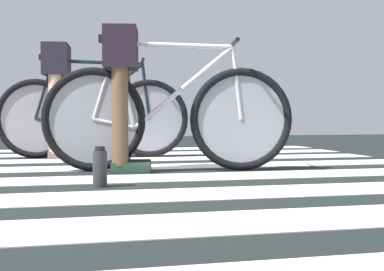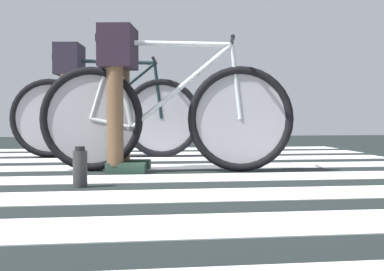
{
  "view_description": "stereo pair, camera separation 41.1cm",
  "coord_description": "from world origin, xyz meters",
  "px_view_note": "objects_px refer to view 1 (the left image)",
  "views": [
    {
      "loc": [
        -0.42,
        -3.65,
        0.4
      ],
      "look_at": [
        0.59,
        0.36,
        0.26
      ],
      "focal_mm": 53.85,
      "sensor_mm": 36.0,
      "label": 1
    },
    {
      "loc": [
        -0.01,
        -3.65,
        0.4
      ],
      "look_at": [
        0.59,
        0.36,
        0.26
      ],
      "focal_mm": 53.85,
      "sensor_mm": 36.0,
      "label": 2
    }
  ],
  "objects_px": {
    "bicycle_1_of_2": "(167,115)",
    "cyclist_1_of_2": "(122,79)",
    "water_bottle": "(100,168)",
    "bicycle_2_of_2": "(92,116)",
    "cyclist_2_of_2": "(57,85)"
  },
  "relations": [
    {
      "from": "bicycle_1_of_2",
      "to": "cyclist_1_of_2",
      "type": "xyz_separation_m",
      "value": [
        -0.3,
        0.06,
        0.25
      ]
    },
    {
      "from": "water_bottle",
      "to": "bicycle_1_of_2",
      "type": "bearing_deg",
      "value": 56.09
    },
    {
      "from": "bicycle_1_of_2",
      "to": "bicycle_2_of_2",
      "type": "bearing_deg",
      "value": 117.26
    },
    {
      "from": "water_bottle",
      "to": "cyclist_2_of_2",
      "type": "bearing_deg",
      "value": 94.64
    },
    {
      "from": "cyclist_1_of_2",
      "to": "water_bottle",
      "type": "distance_m",
      "value": 1.03
    },
    {
      "from": "cyclist_2_of_2",
      "to": "water_bottle",
      "type": "height_order",
      "value": "cyclist_2_of_2"
    },
    {
      "from": "bicycle_2_of_2",
      "to": "cyclist_2_of_2",
      "type": "relative_size",
      "value": 1.69
    },
    {
      "from": "bicycle_1_of_2",
      "to": "water_bottle",
      "type": "bearing_deg",
      "value": -112.95
    },
    {
      "from": "bicycle_1_of_2",
      "to": "bicycle_2_of_2",
      "type": "relative_size",
      "value": 0.99
    },
    {
      "from": "bicycle_1_of_2",
      "to": "bicycle_2_of_2",
      "type": "height_order",
      "value": "same"
    },
    {
      "from": "cyclist_2_of_2",
      "to": "bicycle_2_of_2",
      "type": "bearing_deg",
      "value": 0.0
    },
    {
      "from": "cyclist_1_of_2",
      "to": "bicycle_2_of_2",
      "type": "height_order",
      "value": "cyclist_1_of_2"
    },
    {
      "from": "bicycle_1_of_2",
      "to": "water_bottle",
      "type": "relative_size",
      "value": 7.87
    },
    {
      "from": "cyclist_1_of_2",
      "to": "water_bottle",
      "type": "xyz_separation_m",
      "value": [
        -0.23,
        -0.85,
        -0.53
      ]
    },
    {
      "from": "bicycle_2_of_2",
      "to": "water_bottle",
      "type": "height_order",
      "value": "bicycle_2_of_2"
    }
  ]
}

